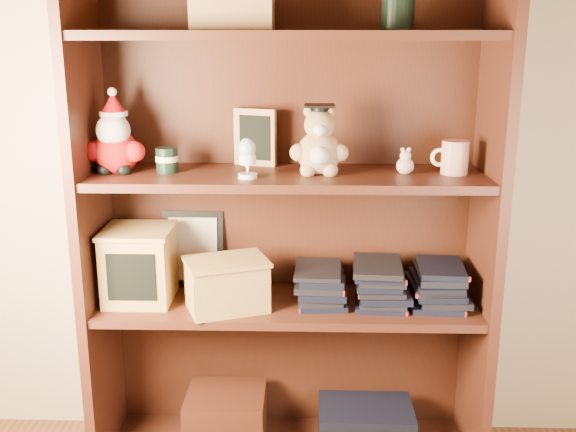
% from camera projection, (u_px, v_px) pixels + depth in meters
% --- Properties ---
extents(bookcase, '(1.20, 0.35, 1.60)m').
position_uv_depth(bookcase, '(288.00, 225.00, 2.05)').
color(bookcase, '#421E13').
rests_on(bookcase, ground).
extents(shelf_lower, '(1.14, 0.33, 0.02)m').
position_uv_depth(shelf_lower, '(288.00, 305.00, 2.07)').
color(shelf_lower, '#421E13').
rests_on(shelf_lower, ground).
extents(shelf_upper, '(1.14, 0.33, 0.02)m').
position_uv_depth(shelf_upper, '(288.00, 177.00, 1.96)').
color(shelf_upper, '#421E13').
rests_on(shelf_upper, ground).
extents(santa_plush, '(0.18, 0.13, 0.25)m').
position_uv_depth(santa_plush, '(115.00, 141.00, 1.94)').
color(santa_plush, '#A50F0F').
rests_on(santa_plush, shelf_upper).
extents(teachers_tin, '(0.07, 0.07, 0.07)m').
position_uv_depth(teachers_tin, '(167.00, 160.00, 1.96)').
color(teachers_tin, black).
rests_on(teachers_tin, shelf_upper).
extents(chalkboard_plaque, '(0.13, 0.10, 0.17)m').
position_uv_depth(chalkboard_plaque, '(255.00, 138.00, 2.05)').
color(chalkboard_plaque, '#9E7547').
rests_on(chalkboard_plaque, shelf_upper).
extents(egg_cup, '(0.05, 0.05, 0.11)m').
position_uv_depth(egg_cup, '(247.00, 157.00, 1.87)').
color(egg_cup, white).
rests_on(egg_cup, shelf_upper).
extents(grad_teddy_bear, '(0.17, 0.14, 0.20)m').
position_uv_depth(grad_teddy_bear, '(319.00, 147.00, 1.93)').
color(grad_teddy_bear, tan).
rests_on(grad_teddy_bear, shelf_upper).
extents(pink_figurine, '(0.05, 0.05, 0.08)m').
position_uv_depth(pink_figurine, '(405.00, 163.00, 1.94)').
color(pink_figurine, beige).
rests_on(pink_figurine, shelf_upper).
extents(teacher_mug, '(0.11, 0.08, 0.10)m').
position_uv_depth(teacher_mug, '(454.00, 157.00, 1.93)').
color(teacher_mug, silver).
rests_on(teacher_mug, shelf_upper).
extents(certificate_frame, '(0.19, 0.05, 0.24)m').
position_uv_depth(certificate_frame, '(193.00, 248.00, 2.17)').
color(certificate_frame, black).
rests_on(certificate_frame, shelf_lower).
extents(treats_box, '(0.21, 0.21, 0.23)m').
position_uv_depth(treats_box, '(139.00, 264.00, 2.04)').
color(treats_box, tan).
rests_on(treats_box, shelf_lower).
extents(pencils_box, '(0.28, 0.24, 0.15)m').
position_uv_depth(pencils_box, '(227.00, 284.00, 1.98)').
color(pencils_box, tan).
rests_on(pencils_box, shelf_lower).
extents(book_stack_left, '(0.14, 0.20, 0.10)m').
position_uv_depth(book_stack_left, '(321.00, 287.00, 2.05)').
color(book_stack_left, black).
rests_on(book_stack_left, shelf_lower).
extents(book_stack_mid, '(0.14, 0.20, 0.13)m').
position_uv_depth(book_stack_mid, '(380.00, 282.00, 2.04)').
color(book_stack_mid, black).
rests_on(book_stack_mid, shelf_lower).
extents(book_stack_right, '(0.14, 0.20, 0.11)m').
position_uv_depth(book_stack_right, '(437.00, 285.00, 2.04)').
color(book_stack_right, black).
rests_on(book_stack_right, shelf_lower).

